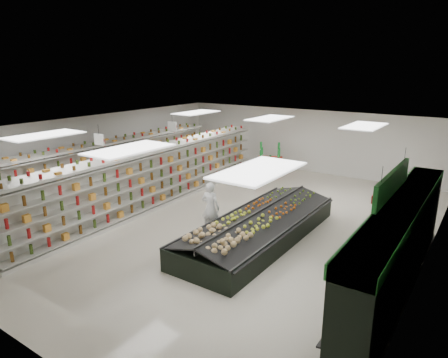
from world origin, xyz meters
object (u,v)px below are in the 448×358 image
Objects in this scene: gondola_center at (156,179)px; soda_endcap at (270,160)px; shopper_main at (210,208)px; produce_island at (259,226)px; shopper_background at (190,169)px; gondola_left at (107,168)px.

gondola_center reaches higher than soda_endcap.
shopper_main reaches higher than soda_endcap.
produce_island is at bearing -64.32° from soda_endcap.
soda_endcap is at bearing -9.57° from shopper_background.
soda_endcap reaches higher than produce_island.
shopper_background is at bearing -121.27° from soda_endcap.
produce_island is at bearing -9.61° from gondola_center.
soda_endcap is (1.58, 6.54, -0.29)m from gondola_center.
soda_endcap is at bearing 53.60° from gondola_left.
gondola_left is at bearing -126.26° from soda_endcap.
gondola_left is 8.45× the size of shopper_background.
shopper_background is at bearing 148.08° from produce_island.
gondola_left is 3.10m from gondola_center.
produce_island is 3.81× the size of shopper_main.
gondola_center is 8.45× the size of soda_endcap.
soda_endcap is at bearing 74.57° from gondola_center.
shopper_main is at bearing -11.25° from gondola_left.
gondola_center reaches higher than gondola_left.
soda_endcap is at bearing -84.24° from shopper_main.
produce_island is 4.46× the size of shopper_background.
soda_endcap reaches higher than shopper_background.
shopper_main reaches higher than shopper_background.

